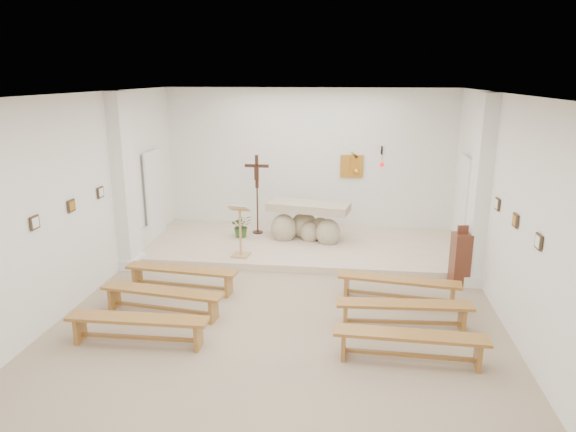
# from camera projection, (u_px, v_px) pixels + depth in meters

# --- Properties ---
(ground) EXTENTS (7.00, 10.00, 0.00)m
(ground) POSITION_uv_depth(u_px,v_px,m) (280.00, 319.00, 8.21)
(ground) COLOR tan
(ground) RESTS_ON ground
(wall_left) EXTENTS (0.02, 10.00, 3.50)m
(wall_left) POSITION_uv_depth(u_px,v_px,m) (63.00, 207.00, 8.17)
(wall_left) COLOR white
(wall_left) RESTS_ON ground
(wall_right) EXTENTS (0.02, 10.00, 3.50)m
(wall_right) POSITION_uv_depth(u_px,v_px,m) (521.00, 222.00, 7.32)
(wall_right) COLOR white
(wall_right) RESTS_ON ground
(wall_back) EXTENTS (7.00, 0.02, 3.50)m
(wall_back) POSITION_uv_depth(u_px,v_px,m) (309.00, 161.00, 12.52)
(wall_back) COLOR white
(wall_back) RESTS_ON ground
(ceiling) EXTENTS (7.00, 10.00, 0.02)m
(ceiling) POSITION_uv_depth(u_px,v_px,m) (279.00, 96.00, 7.29)
(ceiling) COLOR silver
(ceiling) RESTS_ON wall_back
(sanctuary_platform) EXTENTS (6.98, 3.00, 0.15)m
(sanctuary_platform) POSITION_uv_depth(u_px,v_px,m) (302.00, 246.00, 11.54)
(sanctuary_platform) COLOR beige
(sanctuary_platform) RESTS_ON ground
(pilaster_left) EXTENTS (0.26, 0.55, 3.50)m
(pilaster_left) POSITION_uv_depth(u_px,v_px,m) (124.00, 182.00, 10.07)
(pilaster_left) COLOR white
(pilaster_left) RESTS_ON ground
(pilaster_right) EXTENTS (0.26, 0.55, 3.50)m
(pilaster_right) POSITION_uv_depth(u_px,v_px,m) (480.00, 192.00, 9.25)
(pilaster_right) COLOR white
(pilaster_right) RESTS_ON ground
(gold_wall_relief) EXTENTS (0.55, 0.04, 0.55)m
(gold_wall_relief) POSITION_uv_depth(u_px,v_px,m) (352.00, 166.00, 12.39)
(gold_wall_relief) COLOR gold
(gold_wall_relief) RESTS_ON wall_back
(sanctuary_lamp) EXTENTS (0.11, 0.36, 0.44)m
(sanctuary_lamp) POSITION_uv_depth(u_px,v_px,m) (382.00, 162.00, 12.02)
(sanctuary_lamp) COLOR black
(sanctuary_lamp) RESTS_ON wall_back
(station_frame_left_front) EXTENTS (0.03, 0.20, 0.20)m
(station_frame_left_front) POSITION_uv_depth(u_px,v_px,m) (35.00, 223.00, 7.41)
(station_frame_left_front) COLOR #392A19
(station_frame_left_front) RESTS_ON wall_left
(station_frame_left_mid) EXTENTS (0.03, 0.20, 0.20)m
(station_frame_left_mid) POSITION_uv_depth(u_px,v_px,m) (71.00, 206.00, 8.37)
(station_frame_left_mid) COLOR #392A19
(station_frame_left_mid) RESTS_ON wall_left
(station_frame_left_rear) EXTENTS (0.03, 0.20, 0.20)m
(station_frame_left_rear) POSITION_uv_depth(u_px,v_px,m) (100.00, 192.00, 9.33)
(station_frame_left_rear) COLOR #392A19
(station_frame_left_rear) RESTS_ON wall_left
(station_frame_right_front) EXTENTS (0.03, 0.20, 0.20)m
(station_frame_right_front) POSITION_uv_depth(u_px,v_px,m) (539.00, 241.00, 6.57)
(station_frame_right_front) COLOR #392A19
(station_frame_right_front) RESTS_ON wall_right
(station_frame_right_mid) EXTENTS (0.03, 0.20, 0.20)m
(station_frame_right_mid) POSITION_uv_depth(u_px,v_px,m) (515.00, 220.00, 7.53)
(station_frame_right_mid) COLOR #392A19
(station_frame_right_mid) RESTS_ON wall_right
(station_frame_right_rear) EXTENTS (0.03, 0.20, 0.20)m
(station_frame_right_rear) POSITION_uv_depth(u_px,v_px,m) (497.00, 204.00, 8.48)
(station_frame_right_rear) COLOR #392A19
(station_frame_right_rear) RESTS_ON wall_right
(radiator_left) EXTENTS (0.10, 0.85, 0.52)m
(radiator_left) POSITION_uv_depth(u_px,v_px,m) (142.00, 242.00, 11.14)
(radiator_left) COLOR silver
(radiator_left) RESTS_ON ground
(radiator_right) EXTENTS (0.10, 0.85, 0.52)m
(radiator_right) POSITION_uv_depth(u_px,v_px,m) (468.00, 256.00, 10.31)
(radiator_right) COLOR silver
(radiator_right) RESTS_ON ground
(altar) EXTENTS (1.92, 1.02, 0.94)m
(altar) POSITION_uv_depth(u_px,v_px,m) (307.00, 224.00, 11.65)
(altar) COLOR #B8A68D
(altar) RESTS_ON sanctuary_platform
(lectern) EXTENTS (0.43, 0.37, 1.12)m
(lectern) POSITION_uv_depth(u_px,v_px,m) (240.00, 231.00, 10.50)
(lectern) COLOR tan
(lectern) RESTS_ON sanctuary_platform
(crucifix_stand) EXTENTS (0.56, 0.25, 1.86)m
(crucifix_stand) POSITION_uv_depth(u_px,v_px,m) (257.00, 189.00, 11.94)
(crucifix_stand) COLOR #331910
(crucifix_stand) RESTS_ON sanctuary_platform
(potted_plant) EXTENTS (0.59, 0.54, 0.53)m
(potted_plant) POSITION_uv_depth(u_px,v_px,m) (242.00, 226.00, 11.85)
(potted_plant) COLOR #2E4F1F
(potted_plant) RESTS_ON sanctuary_platform
(donation_pedestal) EXTENTS (0.36, 0.36, 1.15)m
(donation_pedestal) POSITION_uv_depth(u_px,v_px,m) (460.00, 259.00, 9.46)
(donation_pedestal) COLOR #5A2E19
(donation_pedestal) RESTS_ON ground
(bench_left_front) EXTENTS (2.08, 0.53, 0.43)m
(bench_left_front) POSITION_uv_depth(u_px,v_px,m) (182.00, 274.00, 9.23)
(bench_left_front) COLOR #9E6C2E
(bench_left_front) RESTS_ON ground
(bench_right_front) EXTENTS (2.08, 0.60, 0.43)m
(bench_right_front) POSITION_uv_depth(u_px,v_px,m) (399.00, 284.00, 8.76)
(bench_right_front) COLOR #9E6C2E
(bench_right_front) RESTS_ON ground
(bench_left_second) EXTENTS (2.08, 0.59, 0.43)m
(bench_left_second) POSITION_uv_depth(u_px,v_px,m) (162.00, 296.00, 8.30)
(bench_left_second) COLOR #9E6C2E
(bench_left_second) RESTS_ON ground
(bench_right_second) EXTENTS (2.07, 0.45, 0.43)m
(bench_right_second) POSITION_uv_depth(u_px,v_px,m) (404.00, 309.00, 7.83)
(bench_right_second) COLOR #9E6C2E
(bench_right_second) RESTS_ON ground
(bench_left_third) EXTENTS (2.06, 0.36, 0.43)m
(bench_left_third) POSITION_uv_depth(u_px,v_px,m) (138.00, 324.00, 7.37)
(bench_left_third) COLOR #9E6C2E
(bench_left_third) RESTS_ON ground
(bench_right_third) EXTENTS (2.07, 0.39, 0.43)m
(bench_right_third) POSITION_uv_depth(u_px,v_px,m) (410.00, 341.00, 6.90)
(bench_right_third) COLOR #9E6C2E
(bench_right_third) RESTS_ON ground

